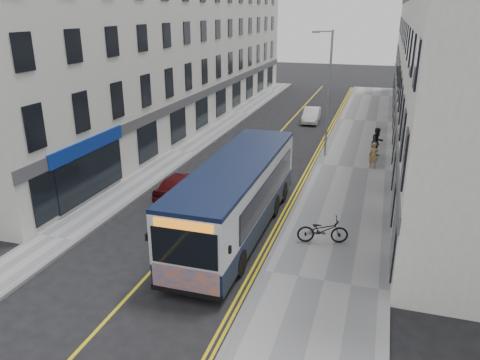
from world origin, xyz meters
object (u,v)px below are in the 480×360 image
Objects in this scene: car_white at (311,115)px; car_maroon at (180,185)px; bicycle at (323,230)px; city_bus at (237,194)px; pedestrian_near at (374,155)px; pedestrian_far at (377,142)px; streetlamp at (328,90)px.

car_white is 19.29m from car_maroon.
car_white is 0.99× the size of car_maroon.
car_white reaches higher than bicycle.
bicycle is at bearing -1.51° from city_bus.
city_bus reaches higher than car_maroon.
city_bus is at bearing -91.97° from car_white.
city_bus is 11.82m from pedestrian_near.
pedestrian_near reaches higher than car_maroon.
city_bus reaches higher than pedestrian_far.
pedestrian_near is 0.42× the size of car_white.
bicycle is at bearing -82.48° from car_white.
bicycle is 22.46m from car_white.
pedestrian_near is 0.41× the size of car_maroon.
streetlamp reaches higher than car_maroon.
bicycle is at bearing -97.88° from pedestrian_near.
pedestrian_far is at bearing 13.00° from streetlamp.
car_white is at bearing 116.50° from pedestrian_near.
city_bus is at bearing 146.15° from car_maroon.
car_maroon is at bearing 53.55° from bicycle.
city_bus is at bearing -152.28° from pedestrian_far.
streetlamp is 5.03m from pedestrian_near.
pedestrian_far is at bearing 87.99° from pedestrian_near.
streetlamp is 3.85× the size of bicycle.
bicycle is 8.40m from car_maroon.
pedestrian_far reaches higher than car_white.
pedestrian_near is at bearing -132.34° from pedestrian_far.
city_bus is 7.19× the size of pedestrian_near.
bicycle is (1.60, -12.34, -3.72)m from streetlamp.
streetlamp is 5.17× the size of pedestrian_near.
streetlamp is at bearing -120.56° from car_maroon.
car_white is (-0.27, 22.01, -1.16)m from city_bus.
bicycle is 0.55× the size of car_maroon.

